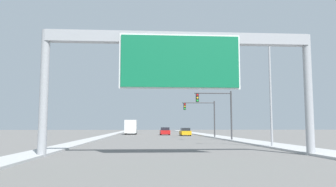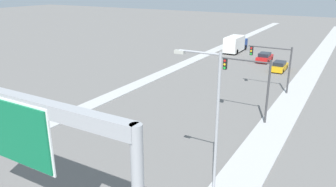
{
  "view_description": "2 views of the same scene",
  "coord_description": "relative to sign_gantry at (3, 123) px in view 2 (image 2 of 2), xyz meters",
  "views": [
    {
      "loc": [
        -2.09,
        -1.98,
        1.83
      ],
      "look_at": [
        0.0,
        28.8,
        4.88
      ],
      "focal_mm": 35.0,
      "sensor_mm": 36.0,
      "label": 1
    },
    {
      "loc": [
        14.85,
        8.97,
        12.66
      ],
      "look_at": [
        0.81,
        33.08,
        3.17
      ],
      "focal_mm": 35.0,
      "sensor_mm": 36.0,
      "label": 2
    }
  ],
  "objects": [
    {
      "name": "street_lamp_right",
      "position": [
        8.25,
        7.42,
        -0.52
      ],
      "size": [
        2.88,
        0.28,
        9.13
      ],
      "color": "#9EA0A5",
      "rests_on": "ground"
    },
    {
      "name": "car_far_right",
      "position": [
        5.25,
        40.95,
        -5.23
      ],
      "size": [
        1.78,
        4.34,
        1.45
      ],
      "color": "gold",
      "rests_on": "ground"
    },
    {
      "name": "traffic_light_near_intersection",
      "position": [
        7.0,
        20.11,
        -1.74
      ],
      "size": [
        4.71,
        0.32,
        6.16
      ],
      "color": "#3D3D3F",
      "rests_on": "ground"
    },
    {
      "name": "median_strip_left",
      "position": [
        -9.0,
        42.11,
        -5.84
      ],
      "size": [
        2.0,
        120.0,
        0.15
      ],
      "color": "#B3B3B3",
      "rests_on": "ground"
    },
    {
      "name": "sidewalk_right",
      "position": [
        9.5,
        42.11,
        -5.84
      ],
      "size": [
        3.0,
        120.0,
        0.15
      ],
      "color": "#B3B3B3",
      "rests_on": "ground"
    },
    {
      "name": "sign_gantry",
      "position": [
        0.0,
        0.0,
        0.0
      ],
      "size": [
        16.92,
        0.73,
        7.65
      ],
      "color": "#9EA0A5",
      "rests_on": "ground"
    },
    {
      "name": "traffic_light_mid_block",
      "position": [
        6.77,
        30.11,
        -2.02
      ],
      "size": [
        5.13,
        0.32,
        5.67
      ],
      "color": "#3D3D3F",
      "rests_on": "ground"
    },
    {
      "name": "car_far_left",
      "position": [
        1.75,
        45.85,
        -5.2
      ],
      "size": [
        1.89,
        4.39,
        1.53
      ],
      "color": "red",
      "rests_on": "ground"
    },
    {
      "name": "truck_box_primary",
      "position": [
        -5.25,
        51.14,
        -4.36
      ],
      "size": [
        2.42,
        7.64,
        3.04
      ],
      "color": "navy",
      "rests_on": "ground"
    }
  ]
}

